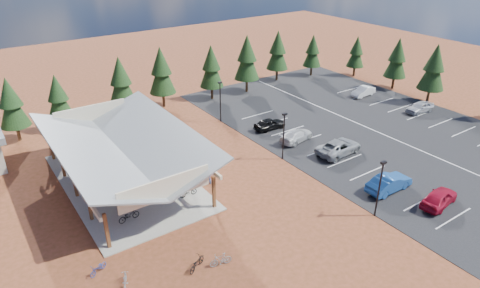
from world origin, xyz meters
The scene contains 41 objects.
ground centered at (0.00, 0.00, 0.00)m, with size 140.00×140.00×0.00m, color #593117.
asphalt_lot centered at (18.50, 3.00, 0.02)m, with size 27.00×44.00×0.04m, color black.
concrete_pad centered at (-10.00, 7.00, 0.05)m, with size 10.60×18.60×0.10m, color gray.
bike_pavilion centered at (-10.00, 7.00, 3.82)m, with size 11.65×19.40×4.97m.
lamp_post_0 centered at (5.00, -10.00, 2.98)m, with size 0.50×0.25×5.14m.
lamp_post_1 centered at (5.00, 2.00, 2.98)m, with size 0.50×0.25×5.14m.
lamp_post_2 centered at (5.00, 14.00, 2.98)m, with size 0.50×0.25×5.14m.
trash_bin_0 centered at (-3.53, 3.92, 0.45)m, with size 0.60×0.60×0.90m, color #4E2E1B.
trash_bin_1 centered at (-3.93, 6.54, 0.45)m, with size 0.60×0.60×0.90m, color #4E2E1B.
pine_1 centered at (-16.62, 22.43, 4.52)m, with size 3.18×3.18×7.40m.
pine_2 centered at (-11.78, 22.22, 4.22)m, with size 2.97×2.97×6.92m.
pine_3 centered at (-4.28, 22.11, 4.80)m, with size 3.37×3.37×7.86m.
pine_4 centered at (1.43, 22.69, 4.96)m, with size 3.49×3.49×8.12m.
pine_5 centered at (8.30, 21.47, 4.67)m, with size 3.28×3.28×7.65m.
pine_6 centered at (14.03, 21.10, 5.12)m, with size 3.60×3.60×8.39m.
pine_7 centered at (21.10, 22.85, 4.78)m, with size 3.36×3.36×7.84m.
pine_8 centered at (27.35, 21.61, 4.08)m, with size 2.87×2.87×6.68m.
pine_11 centered at (32.03, 3.31, 4.99)m, with size 3.51×3.51×8.17m.
pine_12 centered at (33.03, 9.86, 4.63)m, with size 3.25×3.25×7.58m.
pine_13 centered at (33.05, 17.53, 3.94)m, with size 2.77×2.77×6.46m.
bike_0 centered at (-12.13, 0.87, 0.58)m, with size 0.63×1.81×0.95m, color black.
bike_1 centered at (-11.33, 3.81, 0.56)m, with size 0.43×1.53×0.92m, color #93959B.
bike_2 centered at (-11.89, 7.77, 0.56)m, with size 0.61×1.76×0.92m, color navy.
bike_3 centered at (-11.33, 11.77, 0.55)m, with size 0.42×1.50×0.90m, color maroon.
bike_4 centered at (-6.45, 1.31, 0.54)m, with size 0.58×1.67×0.88m, color black.
bike_5 centered at (-7.93, 4.69, 0.54)m, with size 0.42×1.47×0.89m, color #A0A2A8.
bike_6 centered at (-7.22, 10.46, 0.58)m, with size 0.64×1.84×0.97m, color #21519C.
bike_7 centered at (-6.99, 12.96, 0.63)m, with size 0.50×1.76×1.06m, color maroon.
bike_9 centered at (-15.02, -5.75, 0.48)m, with size 0.45×1.60×0.96m, color gray.
bike_10 centered at (-16.10, -3.51, 0.40)m, with size 0.53×1.51×0.79m, color #243A94.
bike_12 centered at (-10.29, -7.01, 0.46)m, with size 0.61×1.74×0.92m, color black.
bike_13 centered at (-8.73, -7.70, 0.50)m, with size 0.47×1.65×0.99m, color gray.
bike_14 centered at (-3.53, 2.64, 0.43)m, with size 0.57×1.63×0.86m, color #1747A0.
bike_15 centered at (-4.75, 3.39, 0.49)m, with size 0.46×1.64×0.99m, color maroon.
car_0 centered at (10.69, -12.10, 0.78)m, with size 1.75×4.34×1.48m, color maroon.
car_1 centered at (9.05, -8.15, 0.82)m, with size 1.66×4.75×1.57m, color #1C4B92.
car_2 centered at (10.64, -0.47, 0.80)m, with size 2.52×5.46×1.52m, color gray.
car_3 centered at (9.01, 4.40, 0.70)m, with size 1.86×4.57×1.33m, color silver.
car_4 centered at (8.51, 8.64, 0.71)m, with size 1.59×3.95×1.35m, color black.
car_8 centered at (27.92, 1.70, 0.75)m, with size 1.68×4.17×1.42m, color #AEB0B6.
car_9 centered at (26.70, 10.10, 0.70)m, with size 1.40×4.03×1.33m, color white.
Camera 1 is at (-20.86, -27.65, 21.27)m, focal length 32.00 mm.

